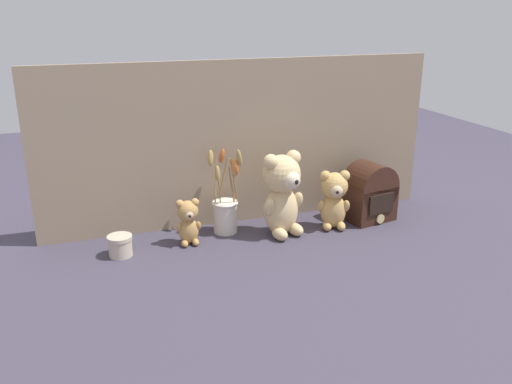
{
  "coord_description": "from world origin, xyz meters",
  "views": [
    {
      "loc": [
        -0.56,
        -1.62,
        0.76
      ],
      "look_at": [
        0.0,
        0.02,
        0.16
      ],
      "focal_mm": 38.0,
      "sensor_mm": 36.0,
      "label": 1
    }
  ],
  "objects_px": {
    "decorative_tin_tall": "(120,246)",
    "flower_vase": "(226,209)",
    "vintage_radio": "(369,193)",
    "teddy_bear_large": "(282,193)",
    "teddy_bear_small": "(188,221)",
    "teddy_bear_medium": "(334,198)"
  },
  "relations": [
    {
      "from": "decorative_tin_tall",
      "to": "flower_vase",
      "type": "bearing_deg",
      "value": 11.59
    },
    {
      "from": "flower_vase",
      "to": "vintage_radio",
      "type": "bearing_deg",
      "value": -5.69
    },
    {
      "from": "teddy_bear_large",
      "to": "teddy_bear_small",
      "type": "xyz_separation_m",
      "value": [
        -0.32,
        0.03,
        -0.07
      ]
    },
    {
      "from": "teddy_bear_large",
      "to": "flower_vase",
      "type": "relative_size",
      "value": 0.95
    },
    {
      "from": "teddy_bear_large",
      "to": "decorative_tin_tall",
      "type": "distance_m",
      "value": 0.56
    },
    {
      "from": "teddy_bear_small",
      "to": "decorative_tin_tall",
      "type": "height_order",
      "value": "teddy_bear_small"
    },
    {
      "from": "teddy_bear_large",
      "to": "teddy_bear_medium",
      "type": "xyz_separation_m",
      "value": [
        0.2,
        -0.0,
        -0.04
      ]
    },
    {
      "from": "teddy_bear_small",
      "to": "teddy_bear_large",
      "type": "bearing_deg",
      "value": -4.98
    },
    {
      "from": "teddy_bear_large",
      "to": "teddy_bear_small",
      "type": "distance_m",
      "value": 0.33
    },
    {
      "from": "teddy_bear_small",
      "to": "flower_vase",
      "type": "bearing_deg",
      "value": 20.59
    },
    {
      "from": "flower_vase",
      "to": "vintage_radio",
      "type": "relative_size",
      "value": 1.44
    },
    {
      "from": "teddy_bear_medium",
      "to": "vintage_radio",
      "type": "bearing_deg",
      "value": 11.25
    },
    {
      "from": "vintage_radio",
      "to": "teddy_bear_medium",
      "type": "bearing_deg",
      "value": -168.75
    },
    {
      "from": "teddy_bear_small",
      "to": "teddy_bear_medium",
      "type": "bearing_deg",
      "value": -3.46
    },
    {
      "from": "flower_vase",
      "to": "decorative_tin_tall",
      "type": "distance_m",
      "value": 0.38
    },
    {
      "from": "teddy_bear_medium",
      "to": "flower_vase",
      "type": "bearing_deg",
      "value": 167.14
    },
    {
      "from": "teddy_bear_small",
      "to": "flower_vase",
      "type": "height_order",
      "value": "flower_vase"
    },
    {
      "from": "teddy_bear_small",
      "to": "vintage_radio",
      "type": "bearing_deg",
      "value": 0.06
    },
    {
      "from": "flower_vase",
      "to": "teddy_bear_small",
      "type": "bearing_deg",
      "value": -159.41
    },
    {
      "from": "flower_vase",
      "to": "decorative_tin_tall",
      "type": "bearing_deg",
      "value": -168.41
    },
    {
      "from": "teddy_bear_large",
      "to": "vintage_radio",
      "type": "distance_m",
      "value": 0.36
    },
    {
      "from": "teddy_bear_medium",
      "to": "vintage_radio",
      "type": "distance_m",
      "value": 0.16
    }
  ]
}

